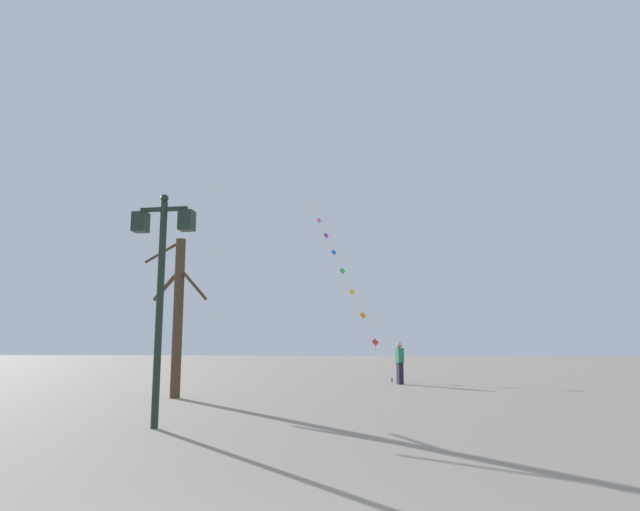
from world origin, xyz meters
TOP-DOWN VIEW (x-y plane):
  - ground_plane at (0.00, 20.00)m, footprint 160.00×160.00m
  - twin_lantern_lamp_post at (-3.45, 7.68)m, footprint 1.26×0.28m
  - kite_train at (-2.33, 29.25)m, footprint 5.87×12.78m
  - kite_flyer at (0.94, 21.40)m, footprint 0.39×0.62m
  - bare_tree at (-5.71, 13.88)m, footprint 2.38×1.01m

SIDE VIEW (x-z plane):
  - ground_plane at x=0.00m, z-range 0.00..0.00m
  - kite_flyer at x=0.94m, z-range 0.05..1.76m
  - bare_tree at x=-5.71m, z-range 0.12..5.01m
  - twin_lantern_lamp_post at x=-3.45m, z-range 0.88..5.45m
  - kite_train at x=-2.33m, z-range 0.09..11.57m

